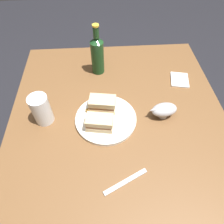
# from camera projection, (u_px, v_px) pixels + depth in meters

# --- Properties ---
(ground_plane) EXTENTS (6.00, 6.00, 0.00)m
(ground_plane) POSITION_uv_depth(u_px,v_px,m) (116.00, 172.00, 1.50)
(ground_plane) COLOR black
(dining_table) EXTENTS (1.06, 1.00, 0.71)m
(dining_table) POSITION_uv_depth(u_px,v_px,m) (117.00, 149.00, 1.22)
(dining_table) COLOR brown
(dining_table) RESTS_ON ground
(plate) EXTENTS (0.27, 0.27, 0.02)m
(plate) POSITION_uv_depth(u_px,v_px,m) (106.00, 119.00, 0.91)
(plate) COLOR silver
(plate) RESTS_ON dining_table
(sandwich_half_left) EXTENTS (0.09, 0.13, 0.07)m
(sandwich_half_left) POSITION_uv_depth(u_px,v_px,m) (102.00, 104.00, 0.91)
(sandwich_half_left) COLOR #CCB284
(sandwich_half_left) RESTS_ON plate
(sandwich_half_right) EXTENTS (0.08, 0.12, 0.06)m
(sandwich_half_right) POSITION_uv_depth(u_px,v_px,m) (100.00, 123.00, 0.85)
(sandwich_half_right) COLOR #CCB284
(sandwich_half_right) RESTS_ON plate
(potato_wedge_front) EXTENTS (0.05, 0.05, 0.02)m
(potato_wedge_front) POSITION_uv_depth(u_px,v_px,m) (91.00, 112.00, 0.91)
(potato_wedge_front) COLOR #B77F33
(potato_wedge_front) RESTS_ON plate
(potato_wedge_middle) EXTENTS (0.04, 0.05, 0.01)m
(potato_wedge_middle) POSITION_uv_depth(u_px,v_px,m) (99.00, 116.00, 0.91)
(potato_wedge_middle) COLOR #B77F33
(potato_wedge_middle) RESTS_ON plate
(potato_wedge_back) EXTENTS (0.03, 0.06, 0.02)m
(potato_wedge_back) POSITION_uv_depth(u_px,v_px,m) (97.00, 107.00, 0.94)
(potato_wedge_back) COLOR gold
(potato_wedge_back) RESTS_ON plate
(pint_glass) EXTENTS (0.08, 0.08, 0.14)m
(pint_glass) POSITION_uv_depth(u_px,v_px,m) (42.00, 111.00, 0.87)
(pint_glass) COLOR white
(pint_glass) RESTS_ON dining_table
(gravy_boat) EXTENTS (0.08, 0.13, 0.07)m
(gravy_boat) POSITION_uv_depth(u_px,v_px,m) (164.00, 110.00, 0.90)
(gravy_boat) COLOR #B7B7BC
(gravy_boat) RESTS_ON dining_table
(cider_bottle) EXTENTS (0.07, 0.07, 0.27)m
(cider_bottle) POSITION_uv_depth(u_px,v_px,m) (97.00, 54.00, 1.05)
(cider_bottle) COLOR #19421E
(cider_bottle) RESTS_ON dining_table
(napkin) EXTENTS (0.13, 0.11, 0.01)m
(napkin) POSITION_uv_depth(u_px,v_px,m) (180.00, 80.00, 1.08)
(napkin) COLOR white
(napkin) RESTS_ON dining_table
(fork) EXTENTS (0.09, 0.17, 0.01)m
(fork) POSITION_uv_depth(u_px,v_px,m) (125.00, 182.00, 0.74)
(fork) COLOR silver
(fork) RESTS_ON dining_table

